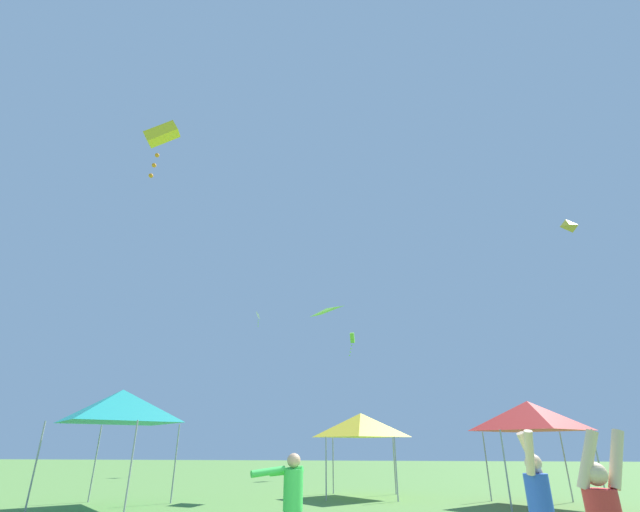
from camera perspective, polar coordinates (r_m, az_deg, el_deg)
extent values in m
cylinder|color=blue|center=(7.87, 26.23, -26.06)|extent=(0.34, 0.34, 0.64)
sphere|color=beige|center=(7.85, 25.59, -22.72)|extent=(0.24, 0.24, 0.24)
cylinder|color=beige|center=(7.89, 25.20, -21.81)|extent=(0.37, 0.32, 0.60)
cylinder|color=beige|center=(7.58, 25.20, -21.76)|extent=(0.13, 0.34, 0.61)
sphere|color=beige|center=(5.94, 31.74, -22.59)|extent=(0.23, 0.23, 0.23)
cylinder|color=beige|center=(5.88, 31.02, -21.36)|extent=(0.33, 0.21, 0.60)
cylinder|color=beige|center=(6.06, 33.63, -20.78)|extent=(0.32, 0.18, 0.60)
cylinder|color=green|center=(8.70, -3.45, -27.66)|extent=(0.34, 0.34, 0.64)
sphere|color=tan|center=(8.68, -3.37, -24.62)|extent=(0.24, 0.24, 0.24)
cylinder|color=green|center=(8.76, -4.33, -25.72)|extent=(0.63, 0.19, 0.18)
cylinder|color=green|center=(8.58, -6.63, -25.70)|extent=(0.58, 0.44, 0.18)
cylinder|color=#9E9EA3|center=(18.43, 0.78, -25.44)|extent=(0.05, 0.05, 2.16)
cylinder|color=#9E9EA3|center=(18.31, 9.71, -25.16)|extent=(0.05, 0.05, 2.16)
cylinder|color=#9E9EA3|center=(21.00, 1.68, -25.14)|extent=(0.05, 0.05, 2.16)
cylinder|color=#9E9EA3|center=(20.90, 9.50, -24.88)|extent=(0.05, 0.05, 2.16)
pyramid|color=yellow|center=(19.62, 5.24, -20.71)|extent=(2.88, 2.88, 0.92)
cylinder|color=#9E9EA3|center=(17.19, -32.60, -21.65)|extent=(0.05, 0.05, 2.56)
cylinder|color=#9E9EA3|center=(15.52, -23.02, -23.49)|extent=(0.05, 0.05, 2.56)
cylinder|color=#9E9EA3|center=(19.72, -26.80, -22.47)|extent=(0.05, 0.05, 2.56)
cylinder|color=#9E9EA3|center=(18.28, -18.02, -23.82)|extent=(0.05, 0.05, 2.56)
pyramid|color=teal|center=(17.65, -24.11, -17.08)|extent=(3.41, 3.41, 1.09)
cylinder|color=#9E9EA3|center=(16.56, 22.66, -23.83)|extent=(0.05, 0.05, 2.32)
cylinder|color=#9E9EA3|center=(17.41, 32.20, -22.10)|extent=(0.05, 0.05, 2.32)
cylinder|color=#9E9EA3|center=(19.27, 20.55, -23.79)|extent=(0.05, 0.05, 2.32)
cylinder|color=#9E9EA3|center=(20.01, 28.95, -22.43)|extent=(0.05, 0.05, 2.32)
pyramid|color=red|center=(18.27, 25.17, -17.98)|extent=(3.09, 3.09, 0.99)
pyramid|color=yellow|center=(28.63, 29.26, 3.46)|extent=(0.77, 0.69, 0.89)
cube|color=yellow|center=(20.60, -19.54, 14.46)|extent=(1.49, 0.81, 1.13)
sphere|color=orange|center=(19.82, -20.10, 12.00)|extent=(0.18, 0.18, 0.18)
sphere|color=orange|center=(19.38, -20.44, 10.81)|extent=(0.18, 0.18, 0.18)
sphere|color=orange|center=(18.96, -20.80, 9.57)|extent=(0.18, 0.18, 0.18)
cube|color=#75D138|center=(32.82, 4.15, -10.38)|extent=(0.33, 0.56, 0.76)
sphere|color=#75D138|center=(32.72, 4.08, -11.32)|extent=(0.09, 0.09, 0.09)
sphere|color=#75D138|center=(32.68, 3.99, -11.73)|extent=(0.09, 0.09, 0.09)
sphere|color=#75D138|center=(32.64, 3.89, -12.14)|extent=(0.09, 0.09, 0.09)
sphere|color=#75D138|center=(32.61, 3.80, -12.55)|extent=(0.09, 0.09, 0.09)
pyramid|color=white|center=(38.19, -7.85, -7.52)|extent=(0.50, 0.54, 0.57)
sphere|color=#75D138|center=(38.02, -7.91, -8.15)|extent=(0.07, 0.07, 0.07)
sphere|color=#75D138|center=(37.93, -7.91, -8.40)|extent=(0.07, 0.07, 0.07)
sphere|color=#75D138|center=(37.84, -7.92, -8.65)|extent=(0.07, 0.07, 0.07)
sphere|color=#75D138|center=(37.75, -7.92, -8.91)|extent=(0.07, 0.07, 0.07)
pyramid|color=#75D138|center=(21.65, 0.85, -6.88)|extent=(1.76, 1.65, 0.72)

